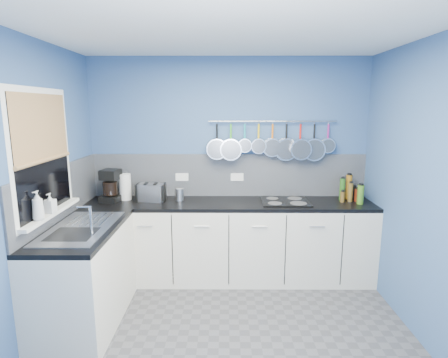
{
  "coord_description": "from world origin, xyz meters",
  "views": [
    {
      "loc": [
        -0.03,
        -2.74,
        1.94
      ],
      "look_at": [
        -0.05,
        0.75,
        1.25
      ],
      "focal_mm": 29.27,
      "sensor_mm": 36.0,
      "label": 1
    }
  ],
  "objects_px": {
    "soap_bottle_b": "(50,203)",
    "coffee_maker": "(111,186)",
    "soap_bottle_a": "(38,206)",
    "canister": "(180,194)",
    "paper_towel": "(125,187)",
    "hob": "(285,201)",
    "toaster": "(151,192)"
  },
  "relations": [
    {
      "from": "soap_bottle_b",
      "to": "coffee_maker",
      "type": "bearing_deg",
      "value": 77.59
    },
    {
      "from": "soap_bottle_a",
      "to": "soap_bottle_b",
      "type": "bearing_deg",
      "value": 90.0
    },
    {
      "from": "canister",
      "to": "soap_bottle_a",
      "type": "bearing_deg",
      "value": -128.79
    },
    {
      "from": "soap_bottle_a",
      "to": "paper_towel",
      "type": "distance_m",
      "value": 1.3
    },
    {
      "from": "coffee_maker",
      "to": "hob",
      "type": "height_order",
      "value": "coffee_maker"
    },
    {
      "from": "toaster",
      "to": "canister",
      "type": "xyz_separation_m",
      "value": [
        0.32,
        0.02,
        -0.03
      ]
    },
    {
      "from": "paper_towel",
      "to": "hob",
      "type": "xyz_separation_m",
      "value": [
        1.81,
        -0.09,
        -0.14
      ]
    },
    {
      "from": "soap_bottle_a",
      "to": "toaster",
      "type": "relative_size",
      "value": 0.8
    },
    {
      "from": "coffee_maker",
      "to": "toaster",
      "type": "height_order",
      "value": "coffee_maker"
    },
    {
      "from": "soap_bottle_a",
      "to": "coffee_maker",
      "type": "distance_m",
      "value": 1.19
    },
    {
      "from": "hob",
      "to": "soap_bottle_b",
      "type": "bearing_deg",
      "value": -156.18
    },
    {
      "from": "soap_bottle_a",
      "to": "canister",
      "type": "bearing_deg",
      "value": 51.21
    },
    {
      "from": "soap_bottle_a",
      "to": "paper_towel",
      "type": "xyz_separation_m",
      "value": [
        0.35,
        1.25,
        -0.12
      ]
    },
    {
      "from": "paper_towel",
      "to": "toaster",
      "type": "height_order",
      "value": "paper_towel"
    },
    {
      "from": "paper_towel",
      "to": "toaster",
      "type": "bearing_deg",
      "value": -10.41
    },
    {
      "from": "soap_bottle_a",
      "to": "hob",
      "type": "height_order",
      "value": "soap_bottle_a"
    },
    {
      "from": "coffee_maker",
      "to": "hob",
      "type": "relative_size",
      "value": 0.68
    },
    {
      "from": "paper_towel",
      "to": "hob",
      "type": "height_order",
      "value": "paper_towel"
    },
    {
      "from": "hob",
      "to": "paper_towel",
      "type": "bearing_deg",
      "value": 177.0
    },
    {
      "from": "toaster",
      "to": "paper_towel",
      "type": "bearing_deg",
      "value": -179.72
    },
    {
      "from": "paper_towel",
      "to": "hob",
      "type": "relative_size",
      "value": 0.56
    },
    {
      "from": "coffee_maker",
      "to": "soap_bottle_b",
      "type": "bearing_deg",
      "value": -90.15
    },
    {
      "from": "soap_bottle_b",
      "to": "paper_towel",
      "type": "distance_m",
      "value": 1.11
    },
    {
      "from": "soap_bottle_a",
      "to": "paper_towel",
      "type": "bearing_deg",
      "value": 74.29
    },
    {
      "from": "paper_towel",
      "to": "canister",
      "type": "height_order",
      "value": "paper_towel"
    },
    {
      "from": "soap_bottle_a",
      "to": "toaster",
      "type": "distance_m",
      "value": 1.37
    },
    {
      "from": "toaster",
      "to": "hob",
      "type": "relative_size",
      "value": 0.57
    },
    {
      "from": "coffee_maker",
      "to": "canister",
      "type": "height_order",
      "value": "coffee_maker"
    },
    {
      "from": "canister",
      "to": "hob",
      "type": "xyz_separation_m",
      "value": [
        1.18,
        -0.06,
        -0.06
      ]
    },
    {
      "from": "coffee_maker",
      "to": "toaster",
      "type": "xyz_separation_m",
      "value": [
        0.44,
        0.03,
        -0.08
      ]
    },
    {
      "from": "soap_bottle_a",
      "to": "canister",
      "type": "distance_m",
      "value": 1.57
    },
    {
      "from": "coffee_maker",
      "to": "toaster",
      "type": "relative_size",
      "value": 1.19
    }
  ]
}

